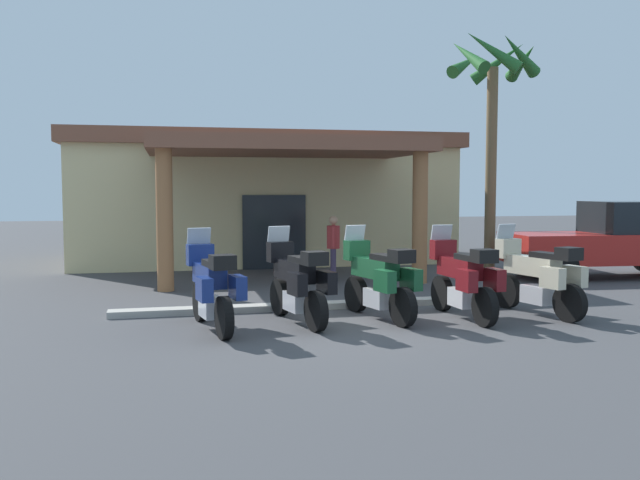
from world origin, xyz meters
The scene contains 11 objects.
ground_plane centered at (0.00, 0.00, 0.00)m, with size 80.00×80.00×0.00m, color #424244.
motel_building centered at (0.04, 10.63, 2.04)m, with size 11.81×10.12×3.95m.
motorcycle_blue centered at (-2.36, -0.08, 0.70)m, with size 0.85×2.20×1.61m.
motorcycle_black centered at (-0.91, 0.14, 0.70)m, with size 0.91×2.19×1.61m.
motorcycle_green centered at (0.55, 0.15, 0.70)m, with size 0.95×2.18×1.61m.
motorcycle_maroon centered at (2.00, -0.13, 0.70)m, with size 0.72×2.21×1.61m.
motorcycle_cream centered at (3.45, -0.14, 0.70)m, with size 0.95×2.18×1.61m.
pedestrian centered at (1.03, 5.19, 0.92)m, with size 0.32×0.51×1.61m.
pickup_truck_red centered at (8.13, 4.08, 0.94)m, with size 5.35×2.35×1.95m.
palm_tree_near_portico centered at (5.67, 5.90, 4.94)m, with size 2.46×2.54×6.47m.
curb_strip centered at (0.55, 1.39, 0.06)m, with size 9.25×0.36×0.12m, color #ADA89E.
Camera 1 is at (-3.14, -10.88, 2.27)m, focal length 37.72 mm.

